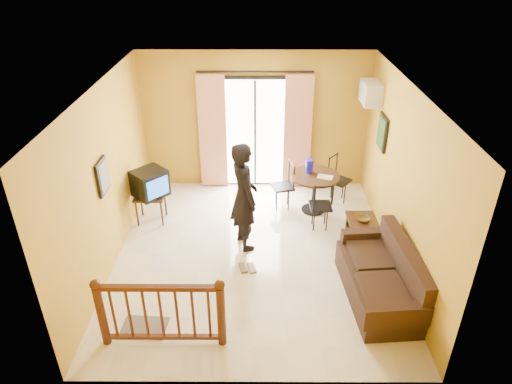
{
  "coord_description": "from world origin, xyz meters",
  "views": [
    {
      "loc": [
        0.05,
        -6.12,
        4.61
      ],
      "look_at": [
        0.03,
        0.2,
        1.07
      ],
      "focal_mm": 32.0,
      "sensor_mm": 36.0,
      "label": 1
    }
  ],
  "objects_px": {
    "television": "(150,183)",
    "dining_table": "(315,183)",
    "standing_person": "(244,197)",
    "coffee_table": "(363,231)",
    "sofa": "(383,279)"
  },
  "relations": [
    {
      "from": "dining_table",
      "to": "standing_person",
      "type": "distance_m",
      "value": 1.74
    },
    {
      "from": "dining_table",
      "to": "standing_person",
      "type": "bearing_deg",
      "value": -139.05
    },
    {
      "from": "sofa",
      "to": "standing_person",
      "type": "bearing_deg",
      "value": 142.55
    },
    {
      "from": "dining_table",
      "to": "coffee_table",
      "type": "relative_size",
      "value": 1.02
    },
    {
      "from": "coffee_table",
      "to": "sofa",
      "type": "xyz_separation_m",
      "value": [
        0.01,
        -1.34,
        0.07
      ]
    },
    {
      "from": "standing_person",
      "to": "sofa",
      "type": "bearing_deg",
      "value": -144.77
    },
    {
      "from": "dining_table",
      "to": "coffee_table",
      "type": "bearing_deg",
      "value": -56.48
    },
    {
      "from": "television",
      "to": "dining_table",
      "type": "distance_m",
      "value": 3.02
    },
    {
      "from": "dining_table",
      "to": "sofa",
      "type": "height_order",
      "value": "sofa"
    },
    {
      "from": "dining_table",
      "to": "sofa",
      "type": "relative_size",
      "value": 0.48
    },
    {
      "from": "coffee_table",
      "to": "sofa",
      "type": "bearing_deg",
      "value": -89.68
    },
    {
      "from": "television",
      "to": "dining_table",
      "type": "height_order",
      "value": "television"
    },
    {
      "from": "dining_table",
      "to": "standing_person",
      "type": "height_order",
      "value": "standing_person"
    },
    {
      "from": "coffee_table",
      "to": "standing_person",
      "type": "xyz_separation_m",
      "value": [
        -2.02,
        -0.02,
        0.67
      ]
    },
    {
      "from": "dining_table",
      "to": "sofa",
      "type": "xyz_separation_m",
      "value": [
        0.74,
        -2.44,
        -0.27
      ]
    }
  ]
}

